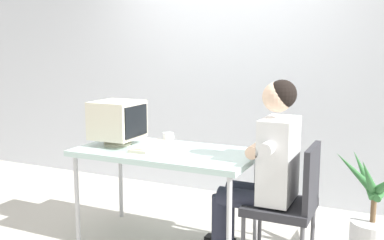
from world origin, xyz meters
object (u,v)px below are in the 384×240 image
(desk, at_px, (166,156))
(keyboard, at_px, (150,146))
(potted_plant, at_px, (373,218))
(office_chair, at_px, (290,199))
(desk_mug, at_px, (168,138))
(crt_monitor, at_px, (118,120))
(person_seated, at_px, (265,164))

(desk, relative_size, keyboard, 2.98)
(keyboard, height_order, potted_plant, potted_plant)
(office_chair, xyz_separation_m, desk_mug, (-1.07, 0.20, 0.31))
(desk_mug, bearing_deg, potted_plant, 5.37)
(desk, distance_m, crt_monitor, 0.51)
(potted_plant, bearing_deg, desk_mug, -174.63)
(desk, distance_m, potted_plant, 1.60)
(keyboard, xyz_separation_m, potted_plant, (1.65, 0.37, -0.46))
(desk, relative_size, potted_plant, 1.70)
(desk, xyz_separation_m, potted_plant, (1.50, 0.39, -0.39))
(desk, distance_m, keyboard, 0.17)
(crt_monitor, distance_m, potted_plant, 2.08)
(person_seated, distance_m, potted_plant, 0.90)
(keyboard, distance_m, desk_mug, 0.23)
(person_seated, bearing_deg, keyboard, -178.66)
(office_chair, relative_size, person_seated, 0.67)
(crt_monitor, distance_m, desk_mug, 0.44)
(desk, xyz_separation_m, desk_mug, (-0.11, 0.24, 0.09))
(crt_monitor, height_order, desk_mug, crt_monitor)
(desk_mug, bearing_deg, keyboard, -101.73)
(crt_monitor, distance_m, person_seated, 1.25)
(desk_mug, bearing_deg, person_seated, -12.58)
(crt_monitor, bearing_deg, keyboard, 3.90)
(office_chair, bearing_deg, keyboard, -178.88)
(crt_monitor, relative_size, person_seated, 0.28)
(potted_plant, xyz_separation_m, desk_mug, (-1.61, -0.15, 0.48))
(office_chair, height_order, person_seated, person_seated)
(keyboard, bearing_deg, desk_mug, 78.27)
(office_chair, bearing_deg, desk_mug, 169.53)
(desk, xyz_separation_m, keyboard, (-0.15, 0.02, 0.07))
(desk, xyz_separation_m, office_chair, (0.97, 0.04, -0.22))
(potted_plant, bearing_deg, office_chair, -146.77)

